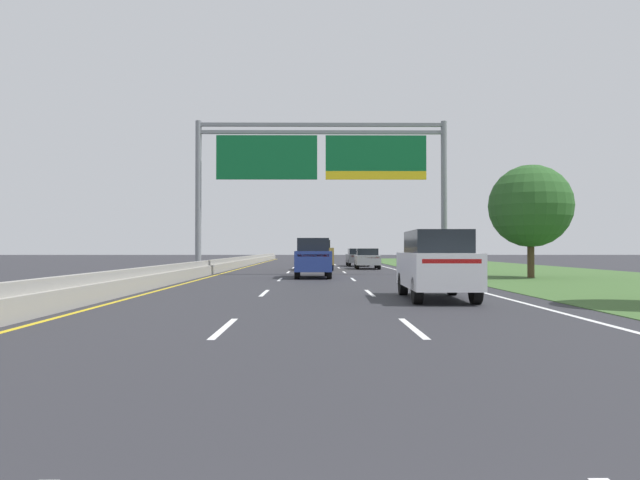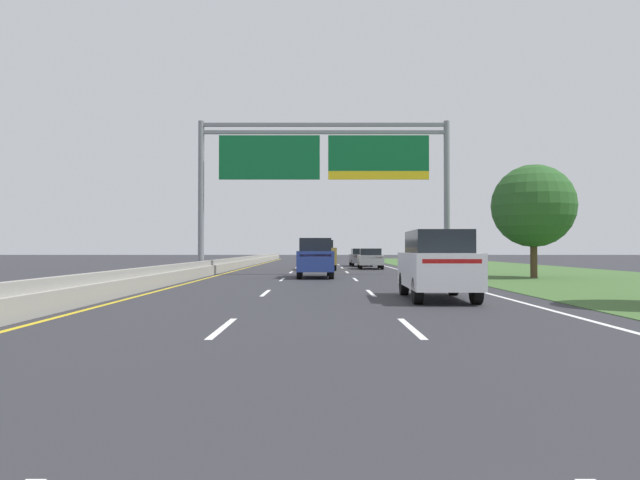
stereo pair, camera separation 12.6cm
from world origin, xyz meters
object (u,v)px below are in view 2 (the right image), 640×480
Objects in this scene: car_white_right_lane_suv at (436,264)px; car_black_centre_lane_sedan at (318,256)px; car_grey_right_lane_sedan at (360,257)px; roadside_tree_mid at (532,206)px; pickup_truck_gold at (320,255)px; car_blue_centre_lane_suv at (314,257)px; car_silver_right_lane_sedan at (369,258)px; overhead_sign_gantry at (323,165)px.

car_black_centre_lane_sedan is at bearing 7.08° from car_white_right_lane_suv.
roadside_tree_mid reaches higher than car_grey_right_lane_sedan.
roadside_tree_mid is at bearing -156.65° from car_black_centre_lane_sedan.
pickup_truck_gold is at bearing 133.14° from roadside_tree_mid.
car_white_right_lane_suv is 1.00× the size of car_blue_centre_lane_suv.
pickup_truck_gold is at bearing 157.86° from car_grey_right_lane_sedan.
car_white_right_lane_suv is 37.70m from car_black_centre_lane_sedan.
car_silver_right_lane_sedan is 16.23m from roadside_tree_mid.
car_silver_right_lane_sedan is 0.94× the size of car_blue_centre_lane_suv.
roadside_tree_mid is at bearing -18.89° from overhead_sign_gantry.
roadside_tree_mid reaches higher than car_black_centre_lane_sedan.
car_white_right_lane_suv is 13.98m from car_blue_centre_lane_suv.
car_silver_right_lane_sedan is (3.64, 10.29, -5.75)m from overhead_sign_gantry.
car_blue_centre_lane_suv is at bearing 168.54° from car_grey_right_lane_sedan.
overhead_sign_gantry reaches higher than car_grey_right_lane_sedan.
car_blue_centre_lane_suv reaches higher than car_grey_right_lane_sedan.
pickup_truck_gold reaches higher than car_grey_right_lane_sedan.
car_white_right_lane_suv is (-0.02, -33.90, 0.28)m from car_grey_right_lane_sedan.
roadside_tree_mid is (7.72, -20.95, 3.01)m from car_grey_right_lane_sedan.
car_blue_centre_lane_suv reaches higher than car_silver_right_lane_sedan.
car_silver_right_lane_sedan is 0.74× the size of roadside_tree_mid.
car_black_centre_lane_sedan is at bearing 44.87° from car_grey_right_lane_sedan.
car_white_right_lane_suv reaches higher than car_silver_right_lane_sedan.
car_black_centre_lane_sedan is at bearing -0.38° from pickup_truck_gold.
pickup_truck_gold is 16.66m from roadside_tree_mid.
car_grey_right_lane_sedan is 0.73× the size of roadside_tree_mid.
overhead_sign_gantry is at bearing -9.50° from car_blue_centre_lane_suv.
pickup_truck_gold is 11.51m from car_blue_centre_lane_suv.
car_white_right_lane_suv is 27.04m from car_silver_right_lane_sedan.
roadside_tree_mid is at bearing -138.05° from pickup_truck_gold.
car_blue_centre_lane_suv is at bearing -98.64° from overhead_sign_gantry.
car_black_centre_lane_sedan is at bearing 114.91° from roadside_tree_mid.
roadside_tree_mid is at bearing -29.38° from car_white_right_lane_suv.
car_grey_right_lane_sedan is at bearing -11.62° from car_blue_centre_lane_suv.
pickup_truck_gold reaches higher than car_blue_centre_lane_suv.
overhead_sign_gantry reaches higher than car_black_centre_lane_sedan.
overhead_sign_gantry is 21.56m from car_black_centre_lane_sedan.
overhead_sign_gantry is 9.86m from pickup_truck_gold.
car_grey_right_lane_sedan is 0.94× the size of car_blue_centre_lane_suv.
car_blue_centre_lane_suv is at bearing 177.98° from car_black_centre_lane_sedan.
car_white_right_lane_suv is at bearing -175.96° from car_black_centre_lane_sedan.
car_silver_right_lane_sedan is at bearing -17.80° from car_blue_centre_lane_suv.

